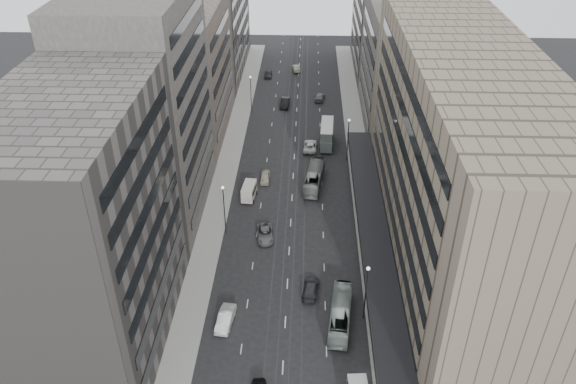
# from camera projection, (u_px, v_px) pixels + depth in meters

# --- Properties ---
(ground) EXTENTS (220.00, 220.00, 0.00)m
(ground) POSITION_uv_depth(u_px,v_px,m) (287.00, 289.00, 74.45)
(ground) COLOR black
(ground) RESTS_ON ground
(sidewalk_right) EXTENTS (4.00, 125.00, 0.15)m
(sidewalk_right) POSITION_uv_depth(u_px,v_px,m) (358.00, 153.00, 105.54)
(sidewalk_right) COLOR gray
(sidewalk_right) RESTS_ON ground
(sidewalk_left) EXTENTS (4.00, 125.00, 0.15)m
(sidewalk_left) POSITION_uv_depth(u_px,v_px,m) (231.00, 151.00, 106.27)
(sidewalk_left) COLOR gray
(sidewalk_left) RESTS_ON ground
(department_store) EXTENTS (19.20, 60.00, 30.00)m
(department_store) POSITION_uv_depth(u_px,v_px,m) (455.00, 164.00, 72.42)
(department_store) COLOR #766756
(department_store) RESTS_ON ground
(building_right_mid) EXTENTS (15.00, 28.00, 24.00)m
(building_right_mid) POSITION_uv_depth(u_px,v_px,m) (405.00, 66.00, 110.97)
(building_right_mid) COLOR #443F3B
(building_right_mid) RESTS_ON ground
(building_right_far) EXTENTS (15.00, 32.00, 28.00)m
(building_right_far) POSITION_uv_depth(u_px,v_px,m) (389.00, 14.00, 135.07)
(building_right_far) COLOR #5C5752
(building_right_far) RESTS_ON ground
(building_left_a) EXTENTS (15.00, 28.00, 30.00)m
(building_left_a) POSITION_uv_depth(u_px,v_px,m) (85.00, 231.00, 60.25)
(building_left_a) COLOR #5C5752
(building_left_a) RESTS_ON ground
(building_left_b) EXTENTS (15.00, 26.00, 34.00)m
(building_left_b) POSITION_uv_depth(u_px,v_px,m) (145.00, 109.00, 81.84)
(building_left_b) COLOR #443F3B
(building_left_b) RESTS_ON ground
(building_left_c) EXTENTS (15.00, 28.00, 25.00)m
(building_left_c) POSITION_uv_depth(u_px,v_px,m) (184.00, 72.00, 106.95)
(building_left_c) COLOR #65594E
(building_left_c) RESTS_ON ground
(building_left_d) EXTENTS (15.00, 38.00, 28.00)m
(building_left_d) POSITION_uv_depth(u_px,v_px,m) (209.00, 16.00, 133.85)
(building_left_d) COLOR #5C5752
(building_left_d) RESTS_ON ground
(lamp_right_near) EXTENTS (0.44, 0.44, 8.32)m
(lamp_right_near) POSITION_uv_depth(u_px,v_px,m) (366.00, 287.00, 67.14)
(lamp_right_near) COLOR #262628
(lamp_right_near) RESTS_ON ground
(lamp_right_far) EXTENTS (0.44, 0.44, 8.32)m
(lamp_right_far) POSITION_uv_depth(u_px,v_px,m) (348.00, 135.00, 100.73)
(lamp_right_far) COLOR #262628
(lamp_right_far) RESTS_ON ground
(lamp_left_near) EXTENTS (0.44, 0.44, 8.32)m
(lamp_left_near) POSITION_uv_depth(u_px,v_px,m) (224.00, 204.00, 82.00)
(lamp_left_near) COLOR #262628
(lamp_left_near) RESTS_ON ground
(lamp_left_far) EXTENTS (0.44, 0.44, 8.32)m
(lamp_left_far) POSITION_uv_depth(u_px,v_px,m) (251.00, 90.00, 118.11)
(lamp_left_far) COLOR #262628
(lamp_left_far) RESTS_ON ground
(bus_near) EXTENTS (3.48, 10.28, 2.81)m
(bus_near) POSITION_uv_depth(u_px,v_px,m) (341.00, 313.00, 68.73)
(bus_near) COLOR gray
(bus_near) RESTS_ON ground
(bus_far) EXTENTS (3.88, 10.85, 2.96)m
(bus_far) POSITION_uv_depth(u_px,v_px,m) (314.00, 177.00, 95.54)
(bus_far) COLOR gray
(bus_far) RESTS_ON ground
(double_decker) EXTENTS (2.84, 8.18, 4.42)m
(double_decker) POSITION_uv_depth(u_px,v_px,m) (327.00, 134.00, 107.15)
(double_decker) COLOR slate
(double_decker) RESTS_ON ground
(panel_van) EXTENTS (2.43, 4.39, 2.66)m
(panel_van) POSITION_uv_depth(u_px,v_px,m) (249.00, 191.00, 91.96)
(panel_van) COLOR #BAB3A8
(panel_van) RESTS_ON ground
(sedan_1) EXTENTS (2.25, 5.03, 1.60)m
(sedan_1) POSITION_uv_depth(u_px,v_px,m) (225.00, 319.00, 68.80)
(sedan_1) COLOR silver
(sedan_1) RESTS_ON ground
(sedan_2) EXTENTS (2.96, 5.39, 1.43)m
(sedan_2) POSITION_uv_depth(u_px,v_px,m) (265.00, 234.00, 83.41)
(sedan_2) COLOR slate
(sedan_2) RESTS_ON ground
(sedan_3) EXTENTS (2.56, 5.16, 1.44)m
(sedan_3) POSITION_uv_depth(u_px,v_px,m) (311.00, 288.00, 73.51)
(sedan_3) COLOR #28272A
(sedan_3) RESTS_ON ground
(sedan_4) EXTENTS (1.72, 4.19, 1.42)m
(sedan_4) POSITION_uv_depth(u_px,v_px,m) (265.00, 177.00, 97.09)
(sedan_4) COLOR #B5AF96
(sedan_4) RESTS_ON ground
(sedan_5) EXTENTS (2.07, 5.29, 1.71)m
(sedan_5) POSITION_uv_depth(u_px,v_px,m) (285.00, 103.00, 123.31)
(sedan_5) COLOR black
(sedan_5) RESTS_ON ground
(sedan_6) EXTENTS (2.66, 5.44, 1.49)m
(sedan_6) POSITION_uv_depth(u_px,v_px,m) (310.00, 146.00, 106.66)
(sedan_6) COLOR silver
(sedan_6) RESTS_ON ground
(sedan_7) EXTENTS (2.58, 5.04, 1.40)m
(sedan_7) POSITION_uv_depth(u_px,v_px,m) (320.00, 97.00, 126.33)
(sedan_7) COLOR slate
(sedan_7) RESTS_ON ground
(sedan_8) EXTENTS (1.84, 4.46, 1.51)m
(sedan_8) POSITION_uv_depth(u_px,v_px,m) (268.00, 74.00, 138.17)
(sedan_8) COLOR #242426
(sedan_8) RESTS_ON ground
(sedan_9) EXTENTS (2.15, 4.67, 1.48)m
(sedan_9) POSITION_uv_depth(u_px,v_px,m) (296.00, 68.00, 141.55)
(sedan_9) COLOR #A7A18A
(sedan_9) RESTS_ON ground
(pedestrian) EXTENTS (0.59, 0.40, 1.61)m
(pedestrian) POSITION_uv_depth(u_px,v_px,m) (399.00, 350.00, 64.47)
(pedestrian) COLOR black
(pedestrian) RESTS_ON sidewalk_right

